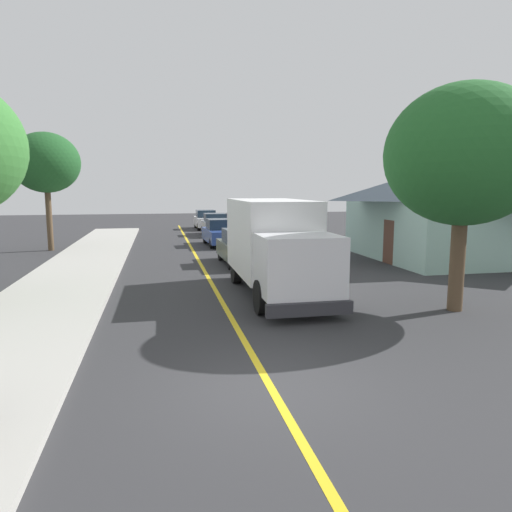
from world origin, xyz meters
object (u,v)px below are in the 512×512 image
parked_car_mid (220,233)px  street_tree_down_block (46,163)px  parked_car_furthest (206,220)px  house_across_street (469,205)px  parked_car_far (215,225)px  street_tree_far_side (464,156)px  stop_sign (305,229)px  box_truck (275,243)px  parked_car_near (241,248)px

parked_car_mid → street_tree_down_block: 10.88m
parked_car_furthest → house_across_street: (11.60, -20.15, 1.93)m
parked_car_mid → parked_car_far: 6.65m
house_across_street → street_tree_far_side: bearing=-127.2°
stop_sign → street_tree_far_side: bearing=-72.1°
parked_car_far → street_tree_far_side: bearing=-79.8°
house_across_street → street_tree_far_side: 11.96m
parked_car_mid → street_tree_down_block: street_tree_down_block is taller
box_truck → parked_car_far: (0.40, 20.55, -0.97)m
parked_car_furthest → stop_sign: (2.10, -22.28, 1.06)m
parked_car_far → parked_car_furthest: bearing=91.6°
street_tree_far_side → street_tree_down_block: size_ratio=0.97×
house_across_street → street_tree_down_block: (-21.92, 7.46, 2.30)m
box_truck → parked_car_mid: (-0.07, 13.92, -0.97)m
street_tree_far_side → street_tree_down_block: street_tree_down_block is taller
street_tree_down_block → house_across_street: bearing=-18.8°
parked_car_furthest → house_across_street: bearing=-60.1°
parked_car_near → stop_sign: stop_sign is taller
parked_car_mid → parked_car_furthest: bearing=88.6°
box_truck → stop_sign: bearing=59.5°
street_tree_far_side → parked_car_far: bearing=100.2°
parked_car_furthest → street_tree_down_block: size_ratio=0.65×
street_tree_far_side → stop_sign: bearing=107.9°
box_truck → parked_car_near: (-0.04, 6.46, -0.97)m
street_tree_down_block → parked_car_far: bearing=33.7°
box_truck → parked_car_mid: box_truck is taller
parked_car_near → street_tree_down_block: size_ratio=0.66×
parked_car_near → house_across_street: 12.04m
parked_car_furthest → parked_car_near: bearing=-90.8°
stop_sign → street_tree_far_side: size_ratio=0.40×
stop_sign → box_truck: bearing=-120.5°
house_across_street → parked_car_furthest: bearing=119.9°
street_tree_down_block → box_truck: bearing=-53.4°
stop_sign → parked_car_near: bearing=133.9°
box_truck → parked_car_far: size_ratio=1.63×
parked_car_mid → house_across_street: house_across_street is taller
box_truck → stop_sign: box_truck is taller
parked_car_near → street_tree_far_side: street_tree_far_side is taller
house_across_street → parked_car_mid: bearing=146.7°
parked_car_near → box_truck: bearing=-89.6°
stop_sign → street_tree_down_block: street_tree_down_block is taller
parked_car_furthest → stop_sign: bearing=-84.6°
parked_car_mid → street_tree_far_side: street_tree_far_side is taller
parked_car_furthest → street_tree_down_block: bearing=-129.1°
parked_car_mid → parked_car_furthest: (0.31, 12.33, 0.00)m
parked_car_mid → street_tree_far_side: (4.76, -17.23, 3.74)m
parked_car_near → stop_sign: bearing=-46.1°
parked_car_far → street_tree_down_block: 13.29m
parked_car_far → stop_sign: bearing=-83.3°
parked_car_near → parked_car_mid: same height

